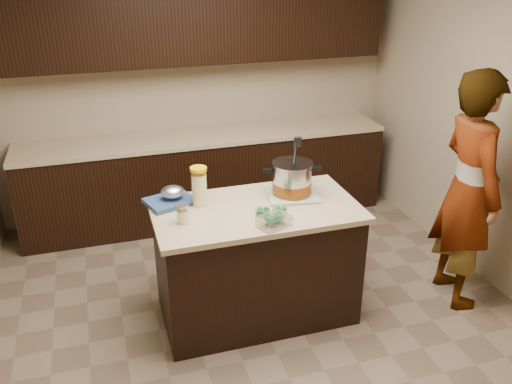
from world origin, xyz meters
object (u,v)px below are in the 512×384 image
Objects in this scene: lemonade_pitcher at (199,188)px; person at (469,191)px; island at (256,262)px; stock_pot at (292,180)px.

person is at bearing -11.21° from lemonade_pitcher.
stock_pot reaches higher than island.
island is 0.66m from stock_pot.
stock_pot is 1.51× the size of lemonade_pitcher.
stock_pot is at bearing 81.68° from person.
person is at bearing -5.14° from stock_pot.
stock_pot is at bearing -2.81° from lemonade_pitcher.
island is 3.37× the size of stock_pot.
lemonade_pitcher is at bearing 157.77° from island.
island is at bearing -148.97° from stock_pot.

